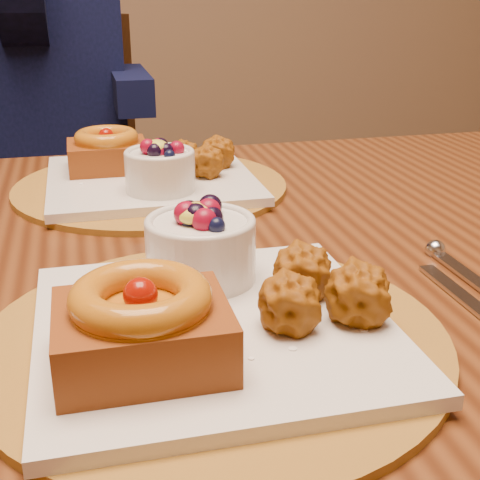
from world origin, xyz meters
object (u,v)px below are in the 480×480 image
object	(u,v)px
place_setting_near	(208,307)
place_setting_far	(149,173)
diner	(27,30)
dining_table	(177,307)
chair_far	(83,189)

from	to	relation	value
place_setting_near	place_setting_far	xyz separation A→B (m)	(0.00, 0.43, -0.00)
diner	dining_table	bearing A→B (deg)	-63.62
dining_table	chair_far	bearing A→B (deg)	95.20
dining_table	diner	distance (m)	1.07
dining_table	place_setting_near	bearing A→B (deg)	-91.00
dining_table	chair_far	distance (m)	1.04
place_setting_near	place_setting_far	size ratio (longest dim) A/B	1.00
diner	chair_far	bearing A→B (deg)	14.93
place_setting_near	diner	xyz separation A→B (m)	(-0.19, 1.24, 0.13)
place_setting_far	diner	bearing A→B (deg)	102.91
place_setting_near	chair_far	distance (m)	1.27
chair_far	diner	world-z (taller)	diner
chair_far	place_setting_far	bearing A→B (deg)	-108.32
diner	place_setting_far	bearing A→B (deg)	-61.14
place_setting_far	diner	size ratio (longest dim) A/B	0.44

